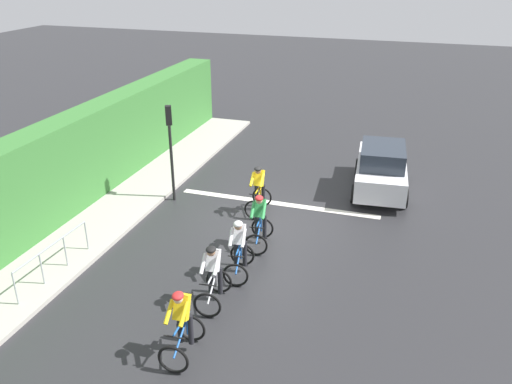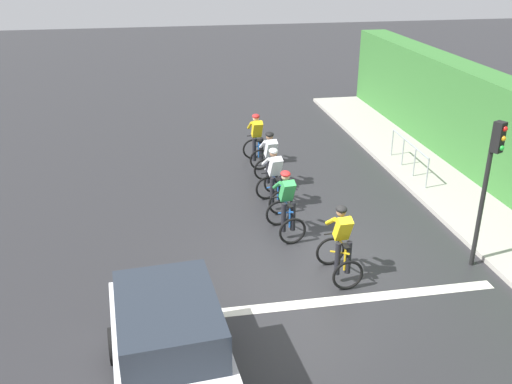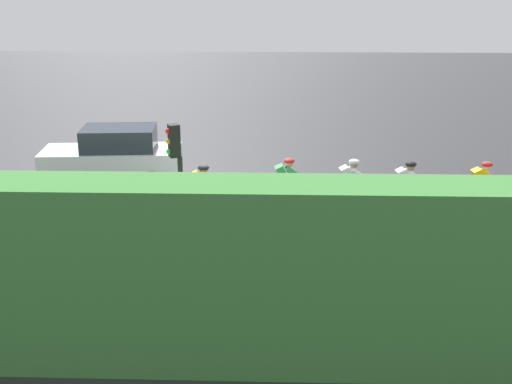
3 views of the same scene
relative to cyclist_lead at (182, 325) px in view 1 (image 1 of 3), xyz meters
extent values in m
plane|color=#28282B|center=(0.11, -6.46, -0.80)|extent=(80.00, 80.00, 0.00)
cube|color=#ADA89E|center=(5.36, -4.46, -0.74)|extent=(2.80, 23.79, 0.12)
cube|color=gray|center=(6.26, -4.46, -0.51)|extent=(0.44, 23.79, 0.58)
cube|color=#387533|center=(6.56, -4.46, 0.75)|extent=(1.10, 23.79, 3.08)
cube|color=silver|center=(0.11, -7.83, -0.79)|extent=(7.00, 0.30, 0.01)
torus|color=black|center=(-0.04, 0.55, -0.46)|extent=(0.68, 0.10, 0.68)
torus|color=black|center=(0.03, -0.47, -0.46)|extent=(0.68, 0.10, 0.68)
cylinder|color=#1E59B2|center=(0.00, 0.04, -0.21)|extent=(0.11, 0.99, 0.51)
cylinder|color=#1E59B2|center=(0.02, -0.27, -0.18)|extent=(0.04, 0.04, 0.55)
cylinder|color=#1E59B2|center=(-0.01, 0.09, 0.07)|extent=(0.09, 0.72, 0.04)
cube|color=black|center=(0.02, -0.27, 0.11)|extent=(0.11, 0.23, 0.04)
cylinder|color=black|center=(-0.03, 0.45, 0.04)|extent=(0.42, 0.06, 0.03)
cube|color=yellow|center=(0.00, -0.06, 0.41)|extent=(0.33, 0.43, 0.57)
sphere|color=beige|center=(-0.01, 0.09, 0.72)|extent=(0.20, 0.20, 0.20)
ellipsoid|color=red|center=(-0.01, 0.09, 0.79)|extent=(0.26, 0.29, 0.14)
cylinder|color=black|center=(-0.11, -0.17, -0.23)|extent=(0.12, 0.12, 0.74)
cylinder|color=black|center=(0.13, -0.16, -0.23)|extent=(0.12, 0.12, 0.74)
cylinder|color=yellow|center=(-0.17, 0.21, 0.47)|extent=(0.12, 0.48, 0.37)
cylinder|color=yellow|center=(0.15, 0.23, 0.47)|extent=(0.12, 0.48, 0.37)
torus|color=black|center=(0.00, -1.34, -0.46)|extent=(0.68, 0.13, 0.68)
torus|color=black|center=(0.11, -2.35, -0.46)|extent=(0.68, 0.13, 0.68)
cylinder|color=silver|center=(0.06, -1.85, -0.21)|extent=(0.15, 0.99, 0.51)
cylinder|color=silver|center=(0.09, -2.15, -0.18)|extent=(0.04, 0.04, 0.55)
cylinder|color=silver|center=(0.05, -1.80, 0.07)|extent=(0.12, 0.71, 0.04)
cube|color=black|center=(0.09, -2.15, 0.11)|extent=(0.12, 0.23, 0.04)
cylinder|color=black|center=(0.01, -1.44, 0.04)|extent=(0.42, 0.08, 0.03)
cube|color=white|center=(0.07, -1.95, 0.41)|extent=(0.34, 0.44, 0.57)
sphere|color=#9E7051|center=(0.05, -1.80, 0.72)|extent=(0.20, 0.20, 0.20)
ellipsoid|color=black|center=(0.05, -1.80, 0.79)|extent=(0.27, 0.30, 0.14)
cylinder|color=black|center=(-0.04, -2.06, -0.23)|extent=(0.12, 0.12, 0.74)
cylinder|color=black|center=(0.20, -2.04, -0.23)|extent=(0.12, 0.12, 0.74)
cylinder|color=white|center=(-0.12, -1.68, 0.47)|extent=(0.14, 0.48, 0.37)
cylinder|color=white|center=(0.20, -1.65, 0.47)|extent=(0.14, 0.48, 0.37)
torus|color=black|center=(-0.20, -2.73, -0.46)|extent=(0.68, 0.17, 0.68)
torus|color=black|center=(-0.03, -3.74, -0.46)|extent=(0.68, 0.17, 0.68)
cylinder|color=#1E59B2|center=(-0.12, -3.23, -0.21)|extent=(0.20, 0.98, 0.51)
cylinder|color=#1E59B2|center=(-0.07, -3.54, -0.18)|extent=(0.04, 0.04, 0.55)
cylinder|color=#1E59B2|center=(-0.12, -3.18, 0.07)|extent=(0.16, 0.71, 0.04)
cube|color=black|center=(-0.07, -3.54, 0.11)|extent=(0.13, 0.23, 0.04)
cylinder|color=black|center=(-0.18, -2.83, 0.04)|extent=(0.42, 0.10, 0.03)
cube|color=white|center=(-0.10, -3.33, 0.41)|extent=(0.36, 0.45, 0.57)
sphere|color=#9E7051|center=(-0.12, -3.18, 0.72)|extent=(0.20, 0.20, 0.20)
ellipsoid|color=silver|center=(-0.12, -3.18, 0.79)|extent=(0.28, 0.31, 0.14)
cylinder|color=black|center=(-0.20, -3.45, -0.23)|extent=(0.12, 0.12, 0.74)
cylinder|color=black|center=(0.03, -3.42, -0.23)|extent=(0.12, 0.12, 0.74)
cylinder|color=white|center=(-0.30, -3.08, 0.47)|extent=(0.17, 0.49, 0.37)
cylinder|color=white|center=(0.01, -3.03, 0.47)|extent=(0.17, 0.49, 0.37)
torus|color=black|center=(-0.23, -4.36, -0.46)|extent=(0.68, 0.14, 0.68)
torus|color=black|center=(-0.10, -5.37, -0.46)|extent=(0.68, 0.14, 0.68)
cylinder|color=#1E59B2|center=(-0.16, -4.86, -0.21)|extent=(0.16, 0.99, 0.51)
cylinder|color=#1E59B2|center=(-0.13, -5.17, -0.18)|extent=(0.04, 0.04, 0.55)
cylinder|color=#1E59B2|center=(-0.17, -4.81, 0.07)|extent=(0.13, 0.71, 0.04)
cube|color=black|center=(-0.13, -5.17, 0.11)|extent=(0.13, 0.23, 0.04)
cylinder|color=black|center=(-0.21, -4.46, 0.04)|extent=(0.42, 0.08, 0.03)
cube|color=green|center=(-0.15, -4.96, 0.41)|extent=(0.35, 0.44, 0.57)
sphere|color=tan|center=(-0.17, -4.81, 0.72)|extent=(0.20, 0.20, 0.20)
ellipsoid|color=red|center=(-0.17, -4.81, 0.79)|extent=(0.27, 0.31, 0.14)
cylinder|color=black|center=(-0.26, -5.08, -0.23)|extent=(0.12, 0.12, 0.74)
cylinder|color=black|center=(-0.02, -5.05, -0.23)|extent=(0.12, 0.12, 0.74)
cylinder|color=green|center=(-0.35, -4.70, 0.47)|extent=(0.15, 0.48, 0.37)
cylinder|color=green|center=(-0.03, -4.66, 0.47)|extent=(0.15, 0.48, 0.37)
torus|color=black|center=(0.50, -6.45, -0.46)|extent=(0.68, 0.10, 0.68)
torus|color=black|center=(0.56, -7.47, -0.46)|extent=(0.68, 0.10, 0.68)
cylinder|color=gold|center=(0.53, -6.96, -0.21)|extent=(0.10, 0.99, 0.51)
cylinder|color=gold|center=(0.55, -7.26, -0.18)|extent=(0.04, 0.04, 0.55)
cylinder|color=gold|center=(0.53, -6.91, 0.07)|extent=(0.09, 0.72, 0.04)
cube|color=black|center=(0.55, -7.26, 0.11)|extent=(0.11, 0.23, 0.04)
cylinder|color=black|center=(0.51, -6.55, 0.04)|extent=(0.42, 0.06, 0.03)
cube|color=yellow|center=(0.54, -7.06, 0.41)|extent=(0.32, 0.43, 0.57)
sphere|color=#9E7051|center=(0.53, -6.91, 0.72)|extent=(0.20, 0.20, 0.20)
ellipsoid|color=black|center=(0.53, -6.91, 0.79)|extent=(0.26, 0.29, 0.14)
cylinder|color=black|center=(0.42, -7.17, -0.23)|extent=(0.12, 0.12, 0.74)
cylinder|color=black|center=(0.66, -7.15, -0.23)|extent=(0.12, 0.12, 0.74)
cylinder|color=yellow|center=(0.36, -6.78, 0.47)|extent=(0.12, 0.48, 0.37)
cylinder|color=yellow|center=(0.68, -6.76, 0.47)|extent=(0.12, 0.48, 0.37)
cube|color=silver|center=(-3.11, -10.08, -0.10)|extent=(2.04, 4.23, 0.80)
cube|color=#262D38|center=(-3.13, -9.83, 0.63)|extent=(1.67, 2.25, 0.66)
cylinder|color=black|center=(-2.17, -11.27, -0.48)|extent=(0.27, 0.66, 0.64)
cylinder|color=black|center=(-3.83, -11.41, -0.48)|extent=(0.27, 0.66, 0.64)
cylinder|color=black|center=(-2.38, -8.74, -0.48)|extent=(0.27, 0.66, 0.64)
cylinder|color=black|center=(-4.04, -8.88, -0.48)|extent=(0.27, 0.66, 0.64)
cube|color=#EAEACC|center=(-2.43, -12.04, 0.00)|extent=(0.29, 0.10, 0.16)
cube|color=#EAEACC|center=(-3.45, -12.12, 0.00)|extent=(0.29, 0.10, 0.16)
cylinder|color=black|center=(3.63, -7.00, 0.55)|extent=(0.10, 0.10, 2.70)
cube|color=black|center=(3.67, -7.09, 2.22)|extent=(0.27, 0.27, 0.64)
sphere|color=red|center=(3.72, -7.19, 2.42)|extent=(0.11, 0.11, 0.11)
sphere|color=orange|center=(3.72, -7.19, 2.22)|extent=(0.11, 0.11, 0.11)
sphere|color=green|center=(3.72, -7.19, 2.02)|extent=(0.11, 0.11, 0.11)
cylinder|color=#999EA3|center=(4.46, -1.64, 0.20)|extent=(0.14, 2.77, 0.05)
cylinder|color=#999EA3|center=(4.41, -3.02, -0.30)|extent=(0.04, 0.04, 1.00)
cylinder|color=#999EA3|center=(4.44, -2.10, -0.30)|extent=(0.04, 0.04, 1.00)
cylinder|color=#999EA3|center=(4.47, -1.18, -0.30)|extent=(0.04, 0.04, 1.00)
cylinder|color=#999EA3|center=(4.50, -0.26, -0.30)|extent=(0.04, 0.04, 1.00)
camera|label=1|loc=(-4.18, 7.92, 7.08)|focal=36.86mm
camera|label=2|loc=(-3.07, -16.99, 5.83)|focal=39.96mm
camera|label=3|loc=(16.10, -5.11, 5.25)|focal=46.86mm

